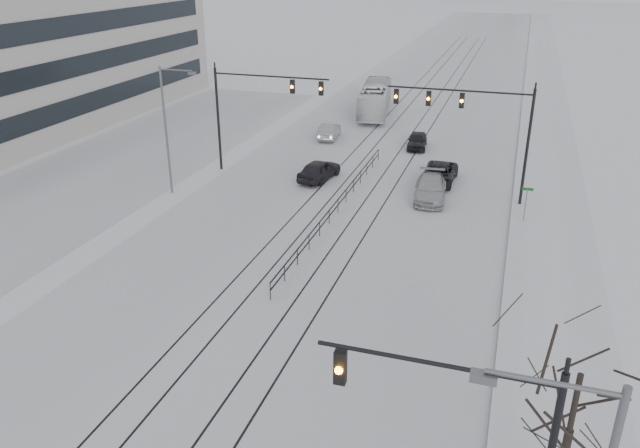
% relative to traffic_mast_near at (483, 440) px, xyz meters
% --- Properties ---
extents(road, '(22.00, 260.00, 0.02)m').
position_rel_traffic_mast_near_xyz_m(road, '(-10.79, 54.00, -4.55)').
color(road, silver).
rests_on(road, ground).
extents(sidewalk_east, '(5.00, 260.00, 0.16)m').
position_rel_traffic_mast_near_xyz_m(sidewalk_east, '(2.71, 54.00, -4.48)').
color(sidewalk_east, silver).
rests_on(sidewalk_east, ground).
extents(curb, '(0.10, 260.00, 0.12)m').
position_rel_traffic_mast_near_xyz_m(curb, '(0.26, 54.00, -4.50)').
color(curb, gray).
rests_on(curb, ground).
extents(parking_strip, '(14.00, 60.00, 0.03)m').
position_rel_traffic_mast_near_xyz_m(parking_strip, '(-30.79, 29.00, -4.55)').
color(parking_strip, silver).
rests_on(parking_strip, ground).
extents(tram_rails, '(5.30, 180.00, 0.01)m').
position_rel_traffic_mast_near_xyz_m(tram_rails, '(-10.79, 34.00, -4.54)').
color(tram_rails, black).
rests_on(tram_rails, ground).
extents(traffic_mast_near, '(6.10, 0.37, 7.00)m').
position_rel_traffic_mast_near_xyz_m(traffic_mast_near, '(0.00, 0.00, 0.00)').
color(traffic_mast_near, black).
rests_on(traffic_mast_near, ground).
extents(traffic_mast_ne, '(9.60, 0.37, 8.00)m').
position_rel_traffic_mast_near_xyz_m(traffic_mast_ne, '(-2.64, 29.00, 1.20)').
color(traffic_mast_ne, black).
rests_on(traffic_mast_ne, ground).
extents(traffic_mast_nw, '(9.10, 0.37, 8.00)m').
position_rel_traffic_mast_near_xyz_m(traffic_mast_nw, '(-19.31, 30.00, 1.01)').
color(traffic_mast_nw, black).
rests_on(traffic_mast_nw, ground).
extents(street_light_west, '(2.73, 0.25, 9.00)m').
position_rel_traffic_mast_near_xyz_m(street_light_west, '(-22.99, 24.00, 0.65)').
color(street_light_west, '#595B60').
rests_on(street_light_west, ground).
extents(bare_tree, '(4.40, 4.40, 6.10)m').
position_rel_traffic_mast_near_xyz_m(bare_tree, '(2.41, 3.00, -0.07)').
color(bare_tree, black).
rests_on(bare_tree, ground).
extents(median_fence, '(0.06, 24.00, 1.00)m').
position_rel_traffic_mast_near_xyz_m(median_fence, '(-10.79, 24.00, -4.04)').
color(median_fence, black).
rests_on(median_fence, ground).
extents(street_sign, '(0.70, 0.06, 2.40)m').
position_rel_traffic_mast_near_xyz_m(street_sign, '(1.01, 26.00, -2.96)').
color(street_sign, '#595B60').
rests_on(street_sign, ground).
extents(sedan_sb_inner, '(2.57, 4.80, 1.55)m').
position_rel_traffic_mast_near_xyz_m(sedan_sb_inner, '(-14.01, 29.91, -3.79)').
color(sedan_sb_inner, black).
rests_on(sedan_sb_inner, ground).
extents(sedan_sb_outer, '(1.92, 4.42, 1.42)m').
position_rel_traffic_mast_near_xyz_m(sedan_sb_outer, '(-16.67, 41.25, -3.85)').
color(sedan_sb_outer, gray).
rests_on(sedan_sb_outer, ground).
extents(sedan_nb_front, '(2.49, 5.14, 1.41)m').
position_rel_traffic_mast_near_xyz_m(sedan_nb_front, '(-5.25, 31.98, -3.86)').
color(sedan_nb_front, black).
rests_on(sedan_nb_front, ground).
extents(sedan_nb_right, '(2.66, 5.44, 1.52)m').
position_rel_traffic_mast_near_xyz_m(sedan_nb_right, '(-5.34, 28.40, -3.80)').
color(sedan_nb_right, '#A7AAAF').
rests_on(sedan_nb_right, ground).
extents(sedan_nb_far, '(2.00, 4.16, 1.37)m').
position_rel_traffic_mast_near_xyz_m(sedan_nb_far, '(-8.34, 40.60, -3.88)').
color(sedan_nb_far, black).
rests_on(sedan_nb_far, ground).
extents(box_truck, '(4.47, 12.05, 3.28)m').
position_rel_traffic_mast_near_xyz_m(box_truck, '(-14.81, 51.82, -2.92)').
color(box_truck, silver).
rests_on(box_truck, ground).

